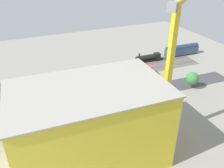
{
  "coord_description": "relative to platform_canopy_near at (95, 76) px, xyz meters",
  "views": [
    {
      "loc": [
        29.52,
        71.78,
        48.54
      ],
      "look_at": [
        -1.04,
        1.85,
        6.24
      ],
      "focal_mm": 38.15,
      "sensor_mm": 36.0,
      "label": 1
    }
  ],
  "objects": [
    {
      "name": "parked_car_2",
      "position": [
        -12.2,
        9.8,
        -3.52
      ],
      "size": [
        4.63,
        1.97,
        1.73
      ],
      "color": "black",
      "rests_on": "ground"
    },
    {
      "name": "street_tree_0",
      "position": [
        26.44,
        18.86,
        1.72
      ],
      "size": [
        6.11,
        6.11,
        9.07
      ],
      "color": "brown",
      "rests_on": "ground"
    },
    {
      "name": "parked_car_3",
      "position": [
        -5.94,
        9.36,
        -3.48
      ],
      "size": [
        4.68,
        1.8,
        1.83
      ],
      "color": "black",
      "rests_on": "ground"
    },
    {
      "name": "freight_coach_far",
      "position": [
        23.8,
        -5.35,
        -1.23
      ],
      "size": [
        18.03,
        3.55,
        5.79
      ],
      "color": "black",
      "rests_on": "ground"
    },
    {
      "name": "construction_building",
      "position": [
        14.56,
        37.35,
        6.29
      ],
      "size": [
        37.41,
        23.27,
        21.14
      ],
      "primitive_type": "cube",
      "rotation": [
        0.0,
        0.0,
        -0.04
      ],
      "color": "yellow",
      "rests_on": "ground"
    },
    {
      "name": "street_tree_4",
      "position": [
        29.44,
        18.28,
        0.72
      ],
      "size": [
        5.4,
        5.4,
        7.73
      ],
      "color": "brown",
      "rests_on": "ground"
    },
    {
      "name": "parked_car_0",
      "position": [
        -25.04,
        9.57,
        -3.54
      ],
      "size": [
        4.67,
        2.09,
        1.65
      ],
      "color": "black",
      "rests_on": "ground"
    },
    {
      "name": "platform_canopy_near",
      "position": [
        0.0,
        0.0,
        0.0
      ],
      "size": [
        52.37,
        6.53,
        4.52
      ],
      "color": "#C63D2D",
      "rests_on": "ground"
    },
    {
      "name": "ground_plane",
      "position": [
        -1.12,
        10.8,
        -4.28
      ],
      "size": [
        173.97,
        173.97,
        0.0
      ],
      "primitive_type": "plane",
      "color": "gray",
      "rests_on": "ground"
    },
    {
      "name": "traffic_light",
      "position": [
        -15.06,
        8.63,
        -0.26
      ],
      "size": [
        0.5,
        0.36,
        6.01
      ],
      "color": "#333333",
      "rests_on": "ground"
    },
    {
      "name": "street_tree_2",
      "position": [
        -17.99,
        18.9,
        0.73
      ],
      "size": [
        5.52,
        5.52,
        7.79
      ],
      "color": "brown",
      "rests_on": "ground"
    },
    {
      "name": "street_tree_1",
      "position": [
        -34.68,
        18.43,
        0.23
      ],
      "size": [
        5.08,
        5.08,
        7.07
      ],
      "color": "brown",
      "rests_on": "ground"
    },
    {
      "name": "street_tree_3",
      "position": [
        15.73,
        18.59,
        1.05
      ],
      "size": [
        4.53,
        4.53,
        7.65
      ],
      "color": "brown",
      "rests_on": "ground"
    },
    {
      "name": "construction_roof_slab",
      "position": [
        14.56,
        37.35,
        17.06
      ],
      "size": [
        38.03,
        23.89,
        0.4
      ],
      "primitive_type": "cube",
      "rotation": [
        0.0,
        0.0,
        -0.04
      ],
      "color": "#ADA89E",
      "rests_on": "construction_building"
    },
    {
      "name": "rail_bed",
      "position": [
        -1.12,
        -8.7,
        -4.28
      ],
      "size": [
        109.23,
        19.06,
        0.01
      ],
      "primitive_type": "cube",
      "rotation": [
        0.0,
        0.0,
        -0.04
      ],
      "color": "#665E54",
      "rests_on": "ground"
    },
    {
      "name": "track_rails",
      "position": [
        -1.12,
        -8.7,
        -4.1
      ],
      "size": [
        108.65,
        12.63,
        0.12
      ],
      "color": "#9E9EA8",
      "rests_on": "ground"
    },
    {
      "name": "parked_car_4",
      "position": [
        0.49,
        9.93,
        -3.51
      ],
      "size": [
        4.48,
        2.27,
        1.73
      ],
      "color": "black",
      "rests_on": "ground"
    },
    {
      "name": "parked_car_1",
      "position": [
        -18.93,
        9.15,
        -3.49
      ],
      "size": [
        4.7,
        2.06,
        1.79
      ],
      "color": "black",
      "rests_on": "ground"
    },
    {
      "name": "passenger_coach",
      "position": [
        -53.57,
        -12.05,
        -1.15
      ],
      "size": [
        19.73,
        3.83,
        5.98
      ],
      "color": "black",
      "rests_on": "ground"
    },
    {
      "name": "parked_car_5",
      "position": [
        6.98,
        9.45,
        -3.48
      ],
      "size": [
        4.35,
        1.9,
        1.81
      ],
      "color": "black",
      "rests_on": "ground"
    },
    {
      "name": "box_truck_0",
      "position": [
        18.72,
        22.37,
        -2.52
      ],
      "size": [
        8.57,
        2.93,
        3.61
      ],
      "color": "black",
      "rests_on": "ground"
    },
    {
      "name": "locomotive",
      "position": [
        -33.63,
        -12.05,
        -2.48
      ],
      "size": [
        14.61,
        3.22,
        5.0
      ],
      "color": "black",
      "rests_on": "ground"
    },
    {
      "name": "tower_crane",
      "position": [
        -9.22,
        36.08,
        19.28
      ],
      "size": [
        22.96,
        19.46,
        39.51
      ],
      "color": "gray",
      "rests_on": "ground"
    },
    {
      "name": "street_asphalt",
      "position": [
        -1.12,
        12.92,
        -4.28
      ],
      "size": [
        109.0,
        13.35,
        0.01
      ],
      "primitive_type": "cube",
      "rotation": [
        0.0,
        0.0,
        -0.04
      ],
      "color": "#424244",
      "rests_on": "ground"
    }
  ]
}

